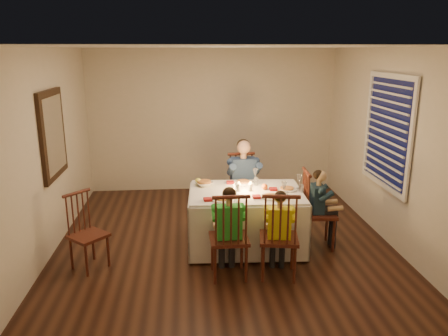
{
  "coord_description": "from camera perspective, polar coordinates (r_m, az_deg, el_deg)",
  "views": [
    {
      "loc": [
        -0.48,
        -5.47,
        2.57
      ],
      "look_at": [
        0.01,
        0.15,
        1.03
      ],
      "focal_mm": 35.0,
      "sensor_mm": 36.0,
      "label": 1
    }
  ],
  "objects": [
    {
      "name": "setting_yellow",
      "position": [
        5.49,
        6.14,
        -3.77
      ],
      "size": [
        0.27,
        0.27,
        0.02
      ],
      "primitive_type": "cylinder",
      "rotation": [
        0.0,
        0.0,
        -0.05
      ],
      "color": "white",
      "rests_on": "dining_table"
    },
    {
      "name": "chair_end",
      "position": [
        6.13,
        12.01,
        -9.93
      ],
      "size": [
        0.44,
        0.46,
        1.06
      ],
      "primitive_type": null,
      "rotation": [
        0.0,
        0.0,
        1.51
      ],
      "color": "#3D1D10",
      "rests_on": "ground"
    },
    {
      "name": "setting_adult",
      "position": [
        6.04,
        2.53,
        -1.92
      ],
      "size": [
        0.27,
        0.27,
        0.02
      ],
      "primitive_type": "cylinder",
      "rotation": [
        0.0,
        0.0,
        -0.05
      ],
      "color": "white",
      "rests_on": "dining_table"
    },
    {
      "name": "candle_right",
      "position": [
        5.71,
        3.47,
        -2.55
      ],
      "size": [
        0.06,
        0.06,
        0.1
      ],
      "primitive_type": "cylinder",
      "color": "white",
      "rests_on": "dining_table"
    },
    {
      "name": "adult",
      "position": [
        6.77,
        2.49,
        -7.08
      ],
      "size": [
        0.51,
        0.48,
        1.29
      ],
      "primitive_type": null,
      "rotation": [
        0.0,
        0.0,
        0.08
      ],
      "color": "navy",
      "rests_on": "ground"
    },
    {
      "name": "child_yellow",
      "position": [
        5.33,
        6.99,
        -13.71
      ],
      "size": [
        0.39,
        0.37,
        1.05
      ],
      "primitive_type": null,
      "rotation": [
        0.0,
        0.0,
        2.98
      ],
      "color": "yellow",
      "rests_on": "ground"
    },
    {
      "name": "window_blinds",
      "position": [
        6.28,
        20.48,
        4.46
      ],
      "size": [
        0.07,
        1.34,
        1.54
      ],
      "color": "black",
      "rests_on": "wall_right"
    },
    {
      "name": "ceiling",
      "position": [
        5.49,
        0.01,
        15.55
      ],
      "size": [
        5.0,
        5.0,
        0.0
      ],
      "primitive_type": "plane",
      "color": "white",
      "rests_on": "wall_back"
    },
    {
      "name": "chair_adult",
      "position": [
        6.77,
        2.49,
        -7.08
      ],
      "size": [
        0.47,
        0.45,
        1.06
      ],
      "primitive_type": null,
      "rotation": [
        0.0,
        0.0,
        0.08
      ],
      "color": "#3D1D10",
      "rests_on": "ground"
    },
    {
      "name": "chair_near_left",
      "position": [
        5.28,
        0.63,
        -13.88
      ],
      "size": [
        0.45,
        0.43,
        1.06
      ],
      "primitive_type": null,
      "rotation": [
        0.0,
        0.0,
        3.17
      ],
      "color": "#3D1D10",
      "rests_on": "ground"
    },
    {
      "name": "serving_bowl",
      "position": [
        5.93,
        -2.6,
        -2.07
      ],
      "size": [
        0.29,
        0.29,
        0.06
      ],
      "primitive_type": "imported",
      "rotation": [
        0.0,
        0.0,
        0.3
      ],
      "color": "white",
      "rests_on": "dining_table"
    },
    {
      "name": "ground",
      "position": [
        6.06,
        0.01,
        -9.84
      ],
      "size": [
        5.0,
        5.0,
        0.0
      ],
      "primitive_type": "plane",
      "color": "black",
      "rests_on": "ground"
    },
    {
      "name": "child_green",
      "position": [
        5.28,
        0.63,
        -13.88
      ],
      "size": [
        0.38,
        0.35,
        1.1
      ],
      "primitive_type": null,
      "rotation": [
        0.0,
        0.0,
        3.17
      ],
      "color": "green",
      "rests_on": "ground"
    },
    {
      "name": "setting_teal",
      "position": [
        5.81,
        8.21,
        -2.77
      ],
      "size": [
        0.27,
        0.27,
        0.02
      ],
      "primitive_type": "cylinder",
      "rotation": [
        0.0,
        0.0,
        -0.05
      ],
      "color": "white",
      "rests_on": "dining_table"
    },
    {
      "name": "wall_back",
      "position": [
        8.09,
        -1.55,
        6.18
      ],
      "size": [
        4.5,
        0.02,
        2.6
      ],
      "primitive_type": "cube",
      "color": "beige",
      "rests_on": "ground"
    },
    {
      "name": "chair_extra",
      "position": [
        5.69,
        -16.96,
        -12.31
      ],
      "size": [
        0.53,
        0.53,
        0.94
      ],
      "primitive_type": null,
      "rotation": [
        0.0,
        0.0,
        0.83
      ],
      "color": "#3D1D10",
      "rests_on": "ground"
    },
    {
      "name": "candle_left",
      "position": [
        5.69,
        1.93,
        -2.57
      ],
      "size": [
        0.06,
        0.06,
        0.1
      ],
      "primitive_type": "cylinder",
      "color": "white",
      "rests_on": "dining_table"
    },
    {
      "name": "dining_table",
      "position": [
        5.79,
        2.9,
        -5.13
      ],
      "size": [
        1.55,
        1.15,
        0.75
      ],
      "rotation": [
        0.0,
        0.0,
        -0.05
      ],
      "color": "silver",
      "rests_on": "ground"
    },
    {
      "name": "wall_right",
      "position": [
        6.25,
        21.06,
        2.48
      ],
      "size": [
        0.02,
        5.0,
        2.6
      ],
      "primitive_type": "cube",
      "color": "beige",
      "rests_on": "ground"
    },
    {
      "name": "chair_near_right",
      "position": [
        5.33,
        6.99,
        -13.71
      ],
      "size": [
        0.5,
        0.48,
        1.06
      ],
      "primitive_type": null,
      "rotation": [
        0.0,
        0.0,
        2.98
      ],
      "color": "#3D1D10",
      "rests_on": "ground"
    },
    {
      "name": "child_teal",
      "position": [
        6.13,
        12.01,
        -9.93
      ],
      "size": [
        0.34,
        0.37,
        1.07
      ],
      "primitive_type": null,
      "rotation": [
        0.0,
        0.0,
        1.51
      ],
      "color": "#192E3E",
      "rests_on": "ground"
    },
    {
      "name": "orange_fruit",
      "position": [
        5.78,
        5.33,
        -2.46
      ],
      "size": [
        0.08,
        0.08,
        0.08
      ],
      "primitive_type": "sphere",
      "color": "orange",
      "rests_on": "dining_table"
    },
    {
      "name": "wall_left",
      "position": [
        5.89,
        -22.37,
        1.62
      ],
      "size": [
        0.02,
        5.0,
        2.6
      ],
      "primitive_type": "cube",
      "color": "beige",
      "rests_on": "ground"
    },
    {
      "name": "setting_green",
      "position": [
        5.36,
        -0.19,
        -4.15
      ],
      "size": [
        0.27,
        0.27,
        0.02
      ],
      "primitive_type": "cylinder",
      "rotation": [
        0.0,
        0.0,
        -0.05
      ],
      "color": "white",
      "rests_on": "dining_table"
    },
    {
      "name": "wall_mirror",
      "position": [
        6.12,
        -21.46,
        4.11
      ],
      "size": [
        0.06,
        0.95,
        1.15
      ],
      "color": "black",
      "rests_on": "wall_left"
    },
    {
      "name": "squash",
      "position": [
        5.98,
        -3.39,
        -1.76
      ],
      "size": [
        0.09,
        0.09,
        0.09
      ],
      "primitive_type": "sphere",
      "color": "yellow",
      "rests_on": "dining_table"
    }
  ]
}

